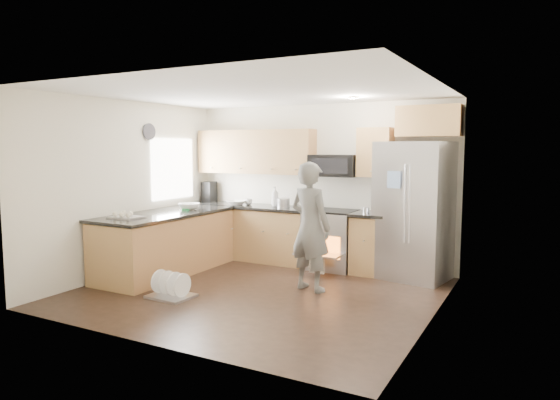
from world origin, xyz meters
The scene contains 8 objects.
ground centered at (0.00, 0.00, 0.00)m, with size 4.50×4.50×0.00m, color black.
room_shell centered at (-0.04, 0.02, 1.67)m, with size 4.54×4.04×2.62m.
back_cabinet_run centered at (-0.59, 1.75, 0.96)m, with size 4.45×0.64×2.50m.
peninsula centered at (-1.75, 0.25, 0.46)m, with size 0.96×2.36×1.03m.
stove_range centered at (0.35, 1.69, 0.68)m, with size 0.76×0.97×1.79m.
refrigerator centered at (1.63, 1.70, 0.99)m, with size 1.09×0.91×1.99m.
person centered at (0.57, 0.43, 0.86)m, with size 0.63×0.41×1.72m, color slate.
dish_rack centered at (-0.85, -0.71, 0.09)m, with size 0.57×0.46×0.34m.
Camera 1 is at (3.30, -5.51, 1.90)m, focal length 32.00 mm.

